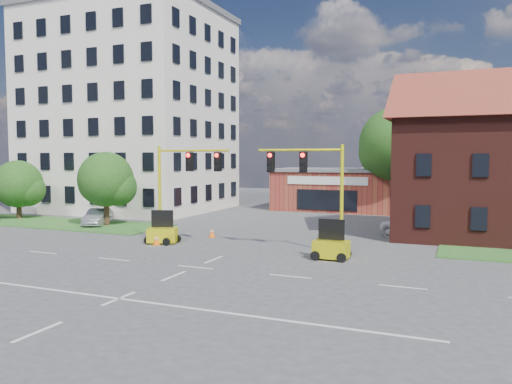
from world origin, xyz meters
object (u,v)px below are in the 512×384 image
at_px(trailer_west, 163,233).
at_px(trailer_east, 331,247).
at_px(pickup_white, 423,228).
at_px(signal_mast_west, 181,182).
at_px(signal_mast_east, 313,185).

height_order(trailer_west, trailer_east, trailer_east).
xyz_separation_m(trailer_east, pickup_white, (4.07, 8.71, 0.11)).
height_order(signal_mast_west, pickup_white, signal_mast_west).
bearing_deg(trailer_west, pickup_white, 7.67).
relative_size(signal_mast_east, trailer_east, 2.99).
relative_size(trailer_west, pickup_white, 0.38).
xyz_separation_m(signal_mast_west, trailer_east, (10.15, -1.50, -3.27)).
xyz_separation_m(signal_mast_east, trailer_east, (1.44, -1.50, -3.27)).
height_order(signal_mast_west, signal_mast_east, same).
height_order(trailer_east, pickup_white, trailer_east).
distance_m(trailer_west, trailer_east, 11.15).
xyz_separation_m(signal_mast_west, trailer_west, (-0.97, -0.75, -3.28)).
xyz_separation_m(trailer_west, trailer_east, (11.13, -0.75, 0.01)).
bearing_deg(signal_mast_east, signal_mast_west, 180.00).
distance_m(trailer_east, pickup_white, 9.62).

